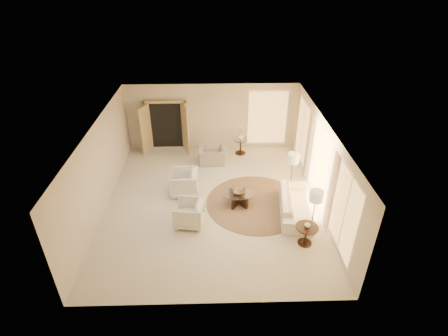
{
  "coord_description": "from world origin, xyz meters",
  "views": [
    {
      "loc": [
        0.13,
        -9.45,
        7.05
      ],
      "look_at": [
        0.4,
        0.4,
        1.1
      ],
      "focal_mm": 28.0,
      "sensor_mm": 36.0,
      "label": 1
    }
  ],
  "objects_px": {
    "armchair_left": "(184,182)",
    "floor_lamp_near": "(293,160)",
    "end_table": "(306,232)",
    "armchair_right": "(189,212)",
    "bowl": "(239,192)",
    "end_vase": "(307,225)",
    "sofa": "(295,204)",
    "side_vase": "(241,137)",
    "side_table": "(240,145)",
    "coffee_table": "(239,197)",
    "accent_chair": "(212,153)",
    "floor_lamp_far": "(316,198)"
  },
  "relations": [
    {
      "from": "sofa",
      "to": "side_vase",
      "type": "distance_m",
      "value": 4.3
    },
    {
      "from": "armchair_right",
      "to": "accent_chair",
      "type": "relative_size",
      "value": 0.83
    },
    {
      "from": "coffee_table",
      "to": "accent_chair",
      "type": "bearing_deg",
      "value": 108.16
    },
    {
      "from": "bowl",
      "to": "end_vase",
      "type": "relative_size",
      "value": 1.9
    },
    {
      "from": "sofa",
      "to": "armchair_right",
      "type": "height_order",
      "value": "armchair_right"
    },
    {
      "from": "end_table",
      "to": "floor_lamp_far",
      "type": "relative_size",
      "value": 0.41
    },
    {
      "from": "coffee_table",
      "to": "end_table",
      "type": "xyz_separation_m",
      "value": [
        1.79,
        -1.95,
        0.16
      ]
    },
    {
      "from": "side_vase",
      "to": "side_table",
      "type": "bearing_deg",
      "value": 90.0
    },
    {
      "from": "armchair_left",
      "to": "end_table",
      "type": "xyz_separation_m",
      "value": [
        3.63,
        -2.6,
        -0.06
      ]
    },
    {
      "from": "armchair_left",
      "to": "floor_lamp_far",
      "type": "height_order",
      "value": "floor_lamp_far"
    },
    {
      "from": "end_table",
      "to": "accent_chair",
      "type": "bearing_deg",
      "value": 119.83
    },
    {
      "from": "side_table",
      "to": "end_vase",
      "type": "xyz_separation_m",
      "value": [
        1.49,
        -5.43,
        0.3
      ]
    },
    {
      "from": "end_vase",
      "to": "floor_lamp_far",
      "type": "bearing_deg",
      "value": 56.76
    },
    {
      "from": "sofa",
      "to": "armchair_left",
      "type": "bearing_deg",
      "value": 78.71
    },
    {
      "from": "floor_lamp_near",
      "to": "floor_lamp_far",
      "type": "xyz_separation_m",
      "value": [
        0.22,
        -2.11,
        -0.01
      ]
    },
    {
      "from": "armchair_left",
      "to": "coffee_table",
      "type": "height_order",
      "value": "armchair_left"
    },
    {
      "from": "armchair_right",
      "to": "end_vase",
      "type": "relative_size",
      "value": 4.86
    },
    {
      "from": "floor_lamp_far",
      "to": "end_vase",
      "type": "bearing_deg",
      "value": -123.24
    },
    {
      "from": "sofa",
      "to": "accent_chair",
      "type": "distance_m",
      "value": 4.21
    },
    {
      "from": "accent_chair",
      "to": "end_vase",
      "type": "height_order",
      "value": "accent_chair"
    },
    {
      "from": "floor_lamp_far",
      "to": "bowl",
      "type": "xyz_separation_m",
      "value": [
        -2.03,
        1.58,
        -0.87
      ]
    },
    {
      "from": "side_table",
      "to": "floor_lamp_far",
      "type": "height_order",
      "value": "floor_lamp_far"
    },
    {
      "from": "coffee_table",
      "to": "end_table",
      "type": "bearing_deg",
      "value": -47.49
    },
    {
      "from": "side_table",
      "to": "coffee_table",
      "type": "bearing_deg",
      "value": -94.88
    },
    {
      "from": "bowl",
      "to": "side_vase",
      "type": "height_order",
      "value": "side_vase"
    },
    {
      "from": "floor_lamp_far",
      "to": "side_vase",
      "type": "xyz_separation_m",
      "value": [
        -1.73,
        5.06,
        -0.55
      ]
    },
    {
      "from": "accent_chair",
      "to": "bowl",
      "type": "bearing_deg",
      "value": 104.98
    },
    {
      "from": "side_vase",
      "to": "floor_lamp_near",
      "type": "bearing_deg",
      "value": -62.78
    },
    {
      "from": "sofa",
      "to": "end_vase",
      "type": "xyz_separation_m",
      "value": [
        0.03,
        -1.41,
        0.36
      ]
    },
    {
      "from": "armchair_left",
      "to": "floor_lamp_near",
      "type": "height_order",
      "value": "floor_lamp_near"
    },
    {
      "from": "side_vase",
      "to": "coffee_table",
      "type": "bearing_deg",
      "value": -94.88
    },
    {
      "from": "coffee_table",
      "to": "side_vase",
      "type": "relative_size",
      "value": 4.9
    },
    {
      "from": "armchair_left",
      "to": "floor_lamp_near",
      "type": "bearing_deg",
      "value": 87.69
    },
    {
      "from": "floor_lamp_near",
      "to": "armchair_left",
      "type": "bearing_deg",
      "value": 178.06
    },
    {
      "from": "end_table",
      "to": "end_vase",
      "type": "xyz_separation_m",
      "value": [
        -0.0,
        0.0,
        0.28
      ]
    },
    {
      "from": "floor_lamp_far",
      "to": "side_vase",
      "type": "height_order",
      "value": "floor_lamp_far"
    },
    {
      "from": "coffee_table",
      "to": "side_vase",
      "type": "xyz_separation_m",
      "value": [
        0.3,
        3.48,
        0.51
      ]
    },
    {
      "from": "bowl",
      "to": "floor_lamp_near",
      "type": "bearing_deg",
      "value": 16.24
    },
    {
      "from": "side_table",
      "to": "side_vase",
      "type": "height_order",
      "value": "side_vase"
    },
    {
      "from": "armchair_left",
      "to": "accent_chair",
      "type": "bearing_deg",
      "value": 155.05
    },
    {
      "from": "coffee_table",
      "to": "side_vase",
      "type": "bearing_deg",
      "value": 85.12
    },
    {
      "from": "accent_chair",
      "to": "end_vase",
      "type": "bearing_deg",
      "value": 116.65
    },
    {
      "from": "armchair_left",
      "to": "bowl",
      "type": "height_order",
      "value": "armchair_left"
    },
    {
      "from": "floor_lamp_near",
      "to": "side_vase",
      "type": "relative_size",
      "value": 6.4
    },
    {
      "from": "armchair_right",
      "to": "bowl",
      "type": "relative_size",
      "value": 2.56
    },
    {
      "from": "end_table",
      "to": "armchair_right",
      "type": "bearing_deg",
      "value": 163.97
    },
    {
      "from": "sofa",
      "to": "bowl",
      "type": "height_order",
      "value": "sofa"
    },
    {
      "from": "accent_chair",
      "to": "bowl",
      "type": "distance_m",
      "value": 2.87
    },
    {
      "from": "side_table",
      "to": "bowl",
      "type": "height_order",
      "value": "side_table"
    },
    {
      "from": "armchair_right",
      "to": "side_vase",
      "type": "xyz_separation_m",
      "value": [
        1.87,
        4.47,
        0.34
      ]
    }
  ]
}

